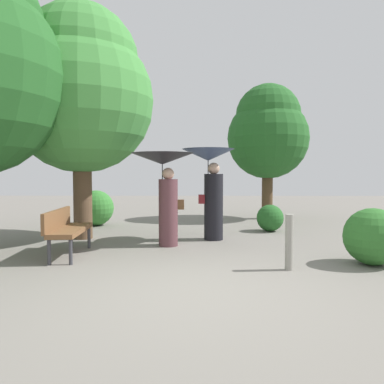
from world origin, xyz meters
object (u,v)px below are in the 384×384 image
person_left (165,178)px  tree_near_left (81,89)px  park_bench (66,227)px  tree_near_right (268,131)px  path_marker_post (289,242)px  person_right (211,177)px

person_left → tree_near_left: (-1.93, 0.84, 1.99)m
park_bench → tree_near_right: size_ratio=0.35×
tree_near_left → path_marker_post: bearing=-34.2°
person_right → path_marker_post: bearing=-164.1°
person_right → path_marker_post: 2.97m
tree_near_right → person_right: bearing=-117.4°
park_bench → tree_near_left: 3.37m
person_right → park_bench: 3.24m
person_right → tree_near_right: size_ratio=0.46×
tree_near_left → path_marker_post: tree_near_left is taller
park_bench → tree_near_left: bearing=3.8°
person_left → tree_near_right: 5.65m
person_left → person_right: size_ratio=0.94×
person_right → park_bench: size_ratio=1.32×
person_right → tree_near_right: 4.59m
tree_near_left → path_marker_post: size_ratio=6.12×
tree_near_right → path_marker_post: 6.94m
park_bench → tree_near_left: tree_near_left is taller
person_left → park_bench: size_ratio=1.23×
path_marker_post → person_right: bearing=113.1°
person_left → path_marker_post: person_left is taller
person_left → tree_near_right: (2.96, 4.58, 1.46)m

